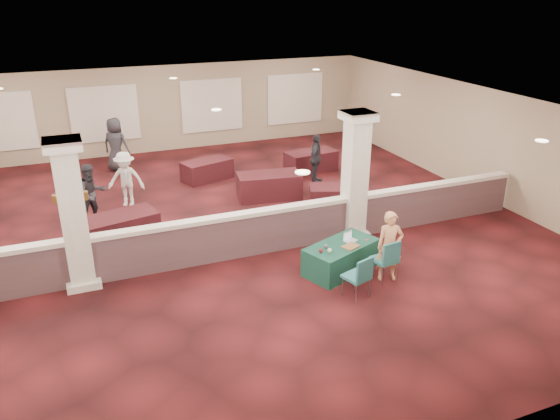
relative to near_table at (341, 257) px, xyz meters
name	(u,v)px	position (x,y,z in m)	size (l,w,h in m)	color
ground	(222,231)	(-1.88, 3.00, -0.33)	(16.00, 16.00, 0.00)	#481215
wall_back	(160,109)	(-1.88, 11.00, 1.27)	(16.00, 0.04, 3.20)	gray
wall_front	(400,367)	(-1.88, -5.00, 1.27)	(16.00, 0.04, 3.20)	gray
wall_right	(477,141)	(6.12, 3.00, 1.27)	(0.04, 16.00, 3.20)	gray
ceiling	(216,109)	(-1.88, 3.00, 2.87)	(16.00, 16.00, 0.02)	white
partition_wall	(239,234)	(-1.88, 1.50, 0.24)	(15.60, 0.28, 1.10)	#4E3536
column_left	(73,214)	(-5.38, 1.50, 1.31)	(0.72, 0.72, 3.20)	white
column_right	(355,175)	(1.12, 1.50, 1.31)	(0.72, 0.72, 3.20)	white
sconce_left	(56,199)	(-5.66, 1.50, 1.67)	(0.12, 0.12, 0.18)	brown
sconce_right	(85,196)	(-5.10, 1.50, 1.67)	(0.12, 0.12, 0.18)	brown
near_table	(341,257)	(0.00, 0.00, 0.00)	(1.70, 0.85, 0.65)	#0F3829
conf_chair_main	(387,257)	(0.70, -0.77, 0.24)	(0.53, 0.53, 0.95)	#215D61
conf_chair_side	(360,274)	(-0.20, -1.18, 0.23)	(0.59, 0.59, 0.93)	#215D61
woman	(390,246)	(0.77, -0.71, 0.45)	(0.56, 0.37, 1.56)	#D17C5B
far_table_front_left	(120,229)	(-4.38, 3.30, 0.04)	(1.80, 0.90, 0.73)	black
far_table_front_center	(269,186)	(0.12, 4.80, 0.05)	(1.86, 0.93, 0.75)	black
far_table_front_right	(338,197)	(1.64, 3.30, 0.00)	(1.62, 0.81, 0.66)	black
far_table_back_center	(207,170)	(-1.17, 7.10, 0.00)	(1.59, 0.80, 0.65)	black
far_table_back_right	(311,161)	(2.35, 6.63, 0.02)	(1.70, 0.85, 0.69)	black
attendee_a	(92,194)	(-4.87, 4.84, 0.49)	(0.78, 0.44, 1.63)	black
attendee_b	(126,179)	(-3.88, 5.77, 0.47)	(1.02, 0.47, 1.60)	silver
attendee_c	(316,159)	(1.98, 5.49, 0.47)	(0.94, 0.45, 1.60)	black
attendee_d	(116,144)	(-3.76, 9.18, 0.59)	(0.90, 0.49, 1.82)	black
laptop_base	(351,241)	(0.27, 0.06, 0.33)	(0.29, 0.21, 0.02)	silver
laptop_screen	(348,235)	(0.23, 0.15, 0.44)	(0.29, 0.01, 0.20)	silver
screen_glow	(348,236)	(0.23, 0.15, 0.43)	(0.27, 0.00, 0.17)	#AEBBD1
knitting	(351,246)	(0.12, -0.19, 0.34)	(0.36, 0.27, 0.03)	#B86E1D
yarn_cream	(330,250)	(-0.42, -0.26, 0.37)	(0.10, 0.10, 0.10)	beige
yarn_red	(321,251)	(-0.60, -0.19, 0.37)	(0.09, 0.09, 0.09)	maroon
yarn_grey	(326,246)	(-0.41, -0.05, 0.37)	(0.09, 0.09, 0.09)	#434348
scissors	(367,240)	(0.63, -0.02, 0.33)	(0.11, 0.03, 0.01)	red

